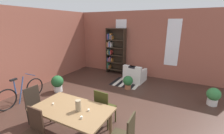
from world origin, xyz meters
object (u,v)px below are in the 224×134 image
Objects in this scene: bookshelf_tall at (115,51)px; potted_plant_by_shelf at (128,82)px; vase_on_table at (78,105)px; dining_chair_head_left at (36,104)px; dining_chair_near_left at (32,132)px; armchair_white at (135,75)px; bicycle_second at (22,93)px; potted_plant_corner at (57,83)px; potted_plant_window at (213,96)px; dining_chair_far_right at (104,107)px; dining_table at (72,112)px.

bookshelf_tall is 2.25m from potted_plant_by_shelf.
vase_on_table is 1.42m from dining_chair_head_left.
dining_chair_near_left is 4.58m from armchair_white.
potted_plant_corner is at bearing 70.12° from bicycle_second.
potted_plant_corner reaches higher than potted_plant_window.
potted_plant_by_shelf is (-0.28, 2.30, -0.22)m from dining_chair_far_right.
potted_plant_by_shelf is (2.63, 2.51, -0.03)m from bicycle_second.
vase_on_table is at bearing -105.32° from dining_chair_far_right.
armchair_white is at bearing 52.56° from bicycle_second.
dining_chair_far_right is (0.19, 0.69, -0.34)m from vase_on_table.
bookshelf_tall is at bearing 112.89° from dining_chair_far_right.
potted_plant_window is at bearing 48.91° from vase_on_table.
dining_chair_head_left is at bearing 179.75° from vase_on_table.
dining_table is 1.01× the size of bicycle_second.
dining_chair_head_left is (-1.37, 0.01, -0.34)m from vase_on_table.
vase_on_table reaches higher than dining_chair_head_left.
dining_chair_head_left is 1.09× the size of armchair_white.
dining_table is 1.20m from dining_chair_head_left.
bookshelf_tall is 1.36× the size of bicycle_second.
potted_plant_by_shelf is at bearing -87.58° from armchair_white.
dining_table is at bearing 61.57° from dining_chair_near_left.
armchair_white is at bearing 95.68° from dining_chair_far_right.
vase_on_table is at bearing -34.40° from potted_plant_corner.
dining_chair_near_left is 1.09× the size of armchair_white.
potted_plant_corner is (-2.19, -2.28, 0.06)m from armchair_white.
dining_chair_head_left is (-1.56, -0.68, 0.00)m from dining_chair_far_right.
bookshelf_tall reaches higher than potted_plant_corner.
dining_table is 0.79m from dining_chair_far_right.
armchair_white is 4.27m from bicycle_second.
dining_chair_far_right reaches higher than potted_plant_by_shelf.
dining_chair_near_left reaches higher than potted_plant_by_shelf.
dining_chair_head_left is at bearing -59.13° from potted_plant_corner.
dining_chair_near_left is 4.95m from potted_plant_window.
dining_chair_near_left is (-0.55, -0.69, -0.34)m from vase_on_table.
potted_plant_by_shelf is at bearing 88.34° from dining_table.
bookshelf_tall reaches higher than dining_chair_far_right.
dining_chair_near_left is at bearing -39.97° from dining_chair_head_left.
bicycle_second is (-2.59, -3.39, 0.05)m from armchair_white.
armchair_white is 2.92m from potted_plant_window.
potted_plant_window is (2.77, 0.08, 0.01)m from potted_plant_by_shelf.
bookshelf_tall reaches higher than potted_plant_window.
potted_plant_window is (5.40, 2.59, -0.02)m from bicycle_second.
potted_plant_by_shelf is at bearing 82.89° from dining_chair_near_left.
dining_table is 7.06× the size of vase_on_table.
dining_chair_head_left reaches higher than potted_plant_corner.
dining_chair_head_left reaches higher than potted_plant_window.
vase_on_table is 0.38× the size of potted_plant_corner.
bookshelf_tall is (-1.45, 4.57, 0.28)m from vase_on_table.
potted_plant_by_shelf is (0.46, 3.67, -0.22)m from dining_chair_near_left.
dining_chair_near_left reaches higher than bicycle_second.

